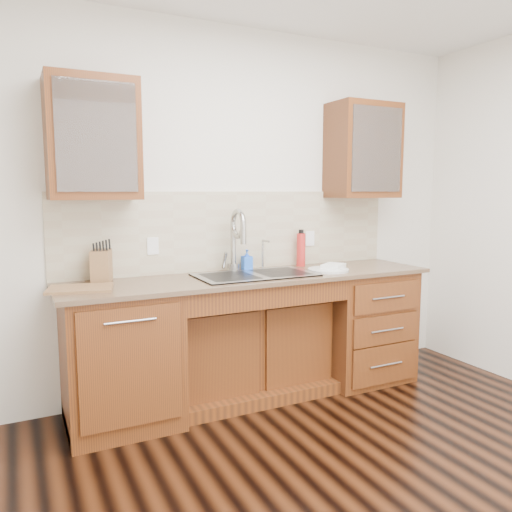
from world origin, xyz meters
name	(u,v)px	position (x,y,z in m)	size (l,w,h in m)	color
wall_back	(233,211)	(0.00, 1.80, 1.35)	(4.00, 0.10, 2.70)	silver
base_cabinet_left	(121,357)	(-0.95, 1.44, 0.44)	(0.70, 0.62, 0.88)	#593014
base_cabinet_center	(248,347)	(0.00, 1.53, 0.35)	(1.20, 0.44, 0.70)	#593014
base_cabinet_right	(359,323)	(0.95, 1.44, 0.44)	(0.70, 0.62, 0.88)	#593014
countertop	(254,277)	(0.00, 1.43, 0.90)	(2.70, 0.65, 0.03)	#84705B
backsplash	(236,231)	(0.00, 1.74, 1.21)	(2.70, 0.02, 0.59)	beige
sink	(255,287)	(0.00, 1.41, 0.83)	(0.84, 0.46, 0.19)	#9E9EA5
faucet	(233,245)	(-0.07, 1.64, 1.11)	(0.04, 0.04, 0.40)	#999993
filter_tap	(263,253)	(0.18, 1.65, 1.03)	(0.02, 0.02, 0.24)	#999993
upper_cabinet_left	(92,139)	(-1.05, 1.58, 1.83)	(0.55, 0.34, 0.75)	#593014
upper_cabinet_right	(363,151)	(1.05, 1.58, 1.83)	(0.55, 0.34, 0.75)	#593014
outlet_left	(153,246)	(-0.65, 1.73, 1.12)	(0.08, 0.01, 0.12)	white
outlet_right	(310,238)	(0.65, 1.73, 1.12)	(0.08, 0.01, 0.12)	white
soap_bottle	(247,260)	(0.05, 1.65, 0.99)	(0.07, 0.07, 0.16)	blue
water_bottle	(301,250)	(0.52, 1.65, 1.04)	(0.07, 0.07, 0.26)	red
plate	(328,270)	(0.58, 1.35, 0.92)	(0.31, 0.31, 0.02)	silver
dish_towel	(333,266)	(0.64, 1.37, 0.94)	(0.19, 0.14, 0.03)	white
knife_block	(101,266)	(-1.02, 1.63, 1.02)	(0.12, 0.19, 0.21)	#A56740
cutting_board	(80,289)	(-1.18, 1.41, 0.92)	(0.37, 0.26, 0.02)	olive
cup_left_a	(70,146)	(-1.18, 1.58, 1.78)	(0.13, 0.13, 0.10)	white
cup_left_b	(101,149)	(-1.00, 1.58, 1.77)	(0.09, 0.09, 0.09)	white
cup_right_a	(352,157)	(0.94, 1.58, 1.78)	(0.13, 0.13, 0.10)	white
cup_right_b	(372,158)	(1.14, 1.58, 1.78)	(0.11, 0.11, 0.10)	white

